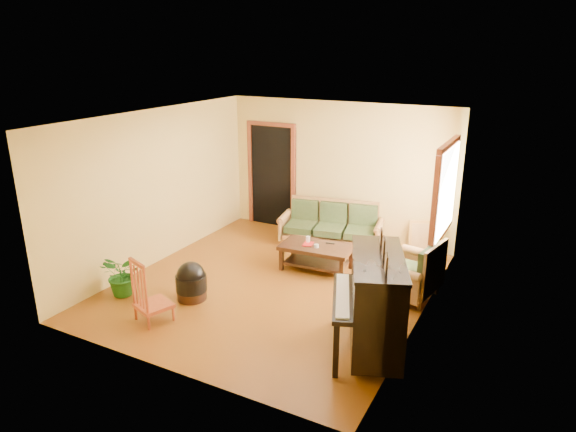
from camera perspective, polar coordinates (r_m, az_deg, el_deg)
The scene contains 16 objects.
floor at distance 8.10m, azimuth -1.46°, elevation -7.67°, with size 5.00×5.00×0.00m, color #60310C.
doorway at distance 10.46m, azimuth -1.83°, elevation 4.40°, with size 1.08×0.16×2.05m, color black.
window at distance 8.03m, azimuth 17.09°, elevation 2.72°, with size 0.12×1.36×1.46m, color white.
sofa at distance 9.58m, azimuth 4.76°, elevation -0.90°, with size 1.87×0.78×0.80m, color brown.
coffee_table at distance 8.56m, azimuth 3.18°, elevation -4.61°, with size 1.18×0.64×0.43m, color black.
armchair at distance 7.81m, azimuth 13.46°, elevation -5.58°, with size 0.86×0.91×0.91m, color brown.
piano at distance 6.31m, azimuth 9.76°, elevation -9.69°, with size 0.82×1.40×1.23m, color black.
footstool at distance 7.73m, azimuth -10.68°, elevation -7.58°, with size 0.45×0.45×0.43m, color black.
red_chair at distance 7.17m, azimuth -14.84°, elevation -7.91°, with size 0.43×0.47×0.92m, color #94381A.
leaning_frame at distance 9.51m, azimuth 14.68°, elevation -2.20°, with size 0.46×0.10×0.62m, color #C19140.
ceramic_crock at distance 9.30m, azimuth 16.23°, elevation -4.01°, with size 0.21×0.21×0.26m, color #35519F.
potted_plant at distance 8.03m, azimuth -17.86°, elevation -6.27°, with size 0.59×0.51×0.65m, color #1B5B1A.
book at distance 8.52m, azimuth 1.73°, elevation -3.08°, with size 0.16×0.22×0.02m, color #A51716.
candle at distance 8.56m, azimuth 2.23°, elevation -2.64°, with size 0.07×0.07×0.12m, color white.
glass_jar at distance 8.39m, azimuth 3.18°, elevation -3.34°, with size 0.08×0.08×0.05m, color silver.
remote at distance 8.56m, azimuth 4.71°, elevation -3.04°, with size 0.15×0.04×0.01m, color black.
Camera 1 is at (3.56, -6.34, 3.57)m, focal length 32.00 mm.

